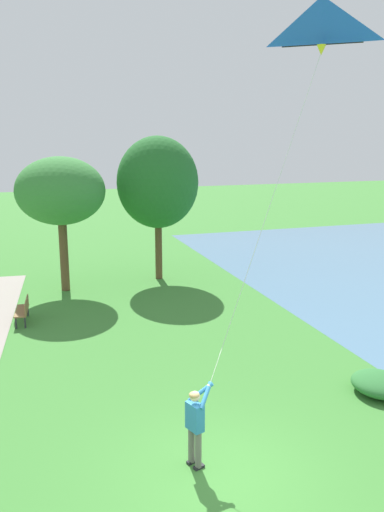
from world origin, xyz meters
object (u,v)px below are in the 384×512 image
Objects in this scene: park_bench_near_walkway at (24,309)px; tree_horizon_far at (158,183)px; lakeside_shrub at (380,384)px; tree_lakeside_far at (60,191)px; person_kite_flyer at (196,421)px; flying_kite at (320,26)px.

park_bench_near_walkway is 8.86m from tree_horizon_far.
tree_lakeside_far is at bearing 119.92° from lakeside_shrub.
tree_lakeside_far reaches higher than lakeside_shrub.
tree_lakeside_far is at bearing 96.01° from person_kite_flyer.
tree_lakeside_far reaches higher than person_kite_flyer.
lakeside_shrub is (2.76, -13.33, -4.42)m from tree_horizon_far.
tree_lakeside_far reaches higher than park_bench_near_walkway.
park_bench_near_walkway is at bearing -115.87° from tree_lakeside_far.
flying_kite reaches higher than tree_horizon_far.
flying_kite is 1.32× the size of tree_lakeside_far.
flying_kite is 4.86× the size of lakeside_shrub.
tree_horizon_far is (6.41, 4.47, 4.17)m from park_bench_near_walkway.
flying_kite is at bearing 16.74° from person_kite_flyer.
tree_lakeside_far is 3.69× the size of lakeside_shrub.
person_kite_flyer is at bearing -163.26° from flying_kite.
tree_lakeside_far is at bearing 64.13° from park_bench_near_walkway.
flying_kite is 9.28m from lakeside_shrub.
flying_kite reaches higher than park_bench_near_walkway.
park_bench_near_walkway is (-3.36, 10.39, -0.54)m from person_kite_flyer.
lakeside_shrub is (7.31, -12.70, -4.22)m from tree_lakeside_far.
flying_kite reaches higher than lakeside_shrub.
park_bench_near_walkway is 5.83m from tree_lakeside_far.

